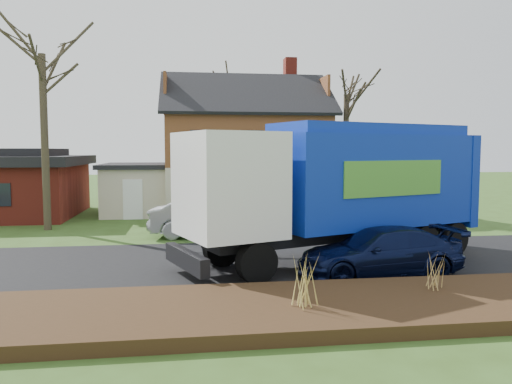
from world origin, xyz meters
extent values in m
plane|color=#304A18|center=(0.00, 0.00, 0.00)|extent=(120.00, 120.00, 0.00)
cube|color=black|center=(0.00, 0.00, 0.01)|extent=(80.00, 7.00, 0.02)
cube|color=black|center=(0.00, -5.30, 0.15)|extent=(80.00, 3.50, 0.30)
cube|color=#C0B19B|center=(2.00, 14.00, 1.35)|extent=(9.00, 7.50, 2.70)
cube|color=#593019|center=(2.00, 14.00, 4.10)|extent=(9.00, 7.50, 2.80)
cube|color=maroon|center=(5.00, 15.00, 8.46)|extent=(0.70, 0.90, 1.60)
cube|color=#C0B19B|center=(-4.20, 13.50, 1.30)|extent=(3.50, 5.50, 2.60)
cube|color=black|center=(-4.20, 13.50, 2.72)|extent=(3.90, 5.90, 0.24)
cylinder|color=black|center=(0.48, -2.54, 0.57)|extent=(1.21, 0.76, 1.14)
cylinder|color=black|center=(-0.33, -0.38, 0.57)|extent=(1.21, 0.76, 1.14)
cylinder|color=black|center=(6.35, -0.34, 0.57)|extent=(1.21, 0.76, 1.14)
cylinder|color=black|center=(5.54, 1.82, 0.57)|extent=(1.21, 0.76, 1.14)
cylinder|color=black|center=(7.69, 0.16, 0.57)|extent=(1.21, 0.76, 1.14)
cylinder|color=black|center=(6.88, 2.32, 0.57)|extent=(1.21, 0.76, 1.14)
cube|color=black|center=(3.68, -0.11, 0.94)|extent=(9.33, 4.55, 0.39)
cube|color=white|center=(-0.19, -1.56, 2.64)|extent=(3.33, 3.46, 2.97)
cube|color=black|center=(-1.32, -1.98, 2.81)|extent=(0.93, 2.30, 0.99)
cube|color=black|center=(-1.42, -2.02, 0.61)|extent=(1.22, 2.67, 0.50)
cube|color=#0D2CA1|center=(4.66, 0.26, 2.64)|extent=(7.46, 5.01, 2.97)
cube|color=#0D2CA1|center=(4.66, 0.26, 4.29)|extent=(7.03, 4.58, 0.33)
cube|color=#0D2CA1|center=(8.01, 1.51, 2.53)|extent=(1.34, 2.76, 3.19)
cube|color=#499731|center=(4.99, -1.11, 2.75)|extent=(3.73, 1.43, 1.10)
cube|color=#499731|center=(4.01, 1.51, 2.75)|extent=(3.73, 1.43, 1.10)
imported|color=#96999D|center=(-0.36, 4.86, 0.84)|extent=(5.31, 2.56, 1.68)
imported|color=black|center=(4.09, -2.23, 0.70)|extent=(4.95, 2.36, 1.39)
cylinder|color=#3F3625|center=(-7.68, 7.76, 3.93)|extent=(0.33, 0.33, 7.86)
cylinder|color=#382E21|center=(7.21, 10.59, 3.31)|extent=(0.30, 0.30, 6.62)
cylinder|color=#382B21|center=(2.01, 22.96, 3.99)|extent=(0.30, 0.30, 7.98)
cone|color=tan|center=(1.09, -5.64, 0.84)|extent=(0.05, 0.05, 1.09)
cone|color=tan|center=(0.92, -5.64, 0.84)|extent=(0.05, 0.05, 1.09)
cone|color=tan|center=(1.26, -5.64, 0.84)|extent=(0.05, 0.05, 1.09)
cone|color=tan|center=(1.09, -5.50, 0.84)|extent=(0.05, 0.05, 1.09)
cone|color=tan|center=(1.09, -5.77, 0.84)|extent=(0.05, 0.05, 1.09)
cone|color=tan|center=(4.54, -4.74, 0.72)|extent=(0.04, 0.04, 0.84)
cone|color=tan|center=(4.39, -4.74, 0.72)|extent=(0.04, 0.04, 0.84)
cone|color=tan|center=(4.69, -4.74, 0.72)|extent=(0.04, 0.04, 0.84)
cone|color=tan|center=(4.54, -4.62, 0.72)|extent=(0.04, 0.04, 0.84)
cone|color=tan|center=(4.54, -4.86, 0.72)|extent=(0.04, 0.04, 0.84)
camera|label=1|loc=(-1.36, -15.75, 3.63)|focal=35.00mm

